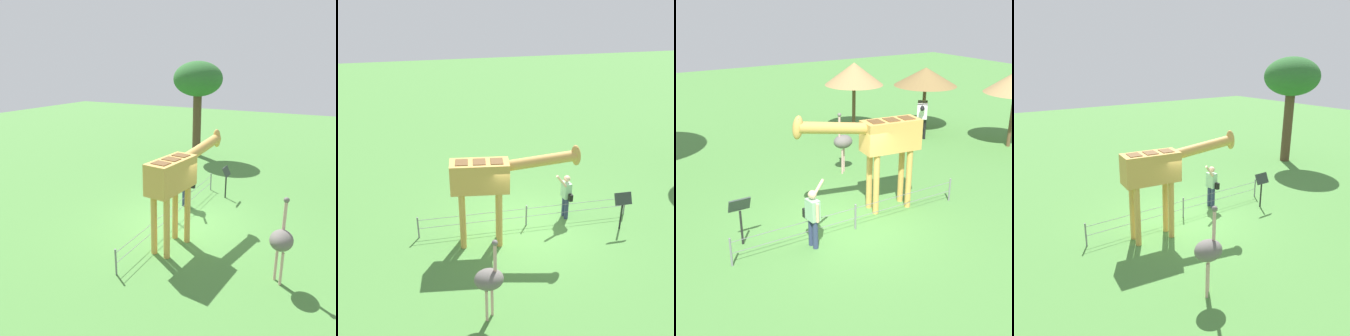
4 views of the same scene
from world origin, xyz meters
The scene contains 7 objects.
ground_plane centered at (0.00, 0.00, 0.00)m, with size 60.00×60.00×0.00m, color #4C843D.
giraffe centered at (-1.28, -0.47, 2.16)m, with size 3.85×0.95×3.18m.
visitor centered at (1.42, 0.42, 0.90)m, with size 0.60×0.58×1.74m.
ostrich centered at (-1.89, -3.58, 1.18)m, with size 0.70×0.56×2.25m.
tree_northeast centered at (8.70, 3.08, 4.33)m, with size 2.81×2.81×5.46m.
info_sign centered at (2.94, -0.64, 0.95)m, with size 0.56×0.21×1.32m.
wire_fence centered at (0.00, 0.21, 0.40)m, with size 7.05×0.05×0.75m.
Camera 1 is at (-9.64, -4.48, 5.27)m, focal length 36.05 mm.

